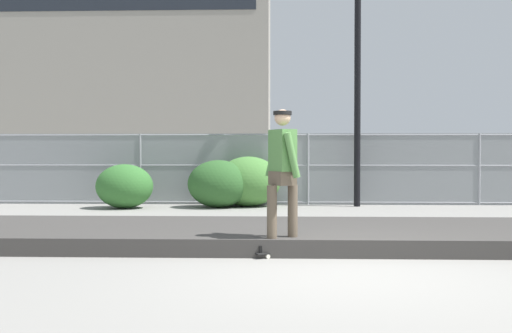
# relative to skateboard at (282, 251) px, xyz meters

# --- Properties ---
(ground_plane) EXTENTS (120.00, 120.00, 0.00)m
(ground_plane) POSITION_rel_skateboard_xyz_m (0.74, -1.08, -0.06)
(ground_plane) COLOR gray
(gravel_berm) EXTENTS (17.62, 2.69, 0.24)m
(gravel_berm) POSITION_rel_skateboard_xyz_m (0.74, 1.15, 0.06)
(gravel_berm) COLOR #3D3A38
(gravel_berm) RESTS_ON ground_plane
(skateboard) EXTENTS (0.80, 0.56, 0.07)m
(skateboard) POSITION_rel_skateboard_xyz_m (0.00, 0.00, 0.00)
(skateboard) COLOR black
(skateboard) RESTS_ON ground_plane
(skater) EXTENTS (0.68, 0.62, 1.83)m
(skater) POSITION_rel_skateboard_xyz_m (0.00, 0.00, 1.06)
(skater) COLOR black
(skater) RESTS_ON skateboard
(chain_fence) EXTENTS (17.64, 0.06, 1.85)m
(chain_fence) POSITION_rel_skateboard_xyz_m (0.74, 7.49, 0.87)
(chain_fence) COLOR gray
(chain_fence) RESTS_ON ground_plane
(street_lamp) EXTENTS (0.44, 0.44, 7.66)m
(street_lamp) POSITION_rel_skateboard_xyz_m (1.95, 7.02, 4.63)
(street_lamp) COLOR black
(street_lamp) RESTS_ON ground_plane
(parked_car_near) EXTENTS (4.55, 2.27, 1.66)m
(parked_car_near) POSITION_rel_skateboard_xyz_m (-1.34, 10.18, 0.78)
(parked_car_near) COLOR silver
(parked_car_near) RESTS_ON ground_plane
(parked_car_mid) EXTENTS (4.51, 2.18, 1.66)m
(parked_car_mid) POSITION_rel_skateboard_xyz_m (4.68, 10.61, 0.78)
(parked_car_mid) COLOR maroon
(parked_car_mid) RESTS_ON ground_plane
(library_building) EXTENTS (21.39, 11.17, 20.11)m
(library_building) POSITION_rel_skateboard_xyz_m (-11.33, 37.62, 10.00)
(library_building) COLOR gray
(library_building) RESTS_ON ground_plane
(shrub_left) EXTENTS (1.39, 1.14, 1.07)m
(shrub_left) POSITION_rel_skateboard_xyz_m (-3.76, 6.31, 0.48)
(shrub_left) COLOR #336B2D
(shrub_left) RESTS_ON ground_plane
(shrub_center) EXTENTS (1.51, 1.24, 1.17)m
(shrub_center) POSITION_rel_skateboard_xyz_m (-1.51, 6.60, 0.53)
(shrub_center) COLOR #2D5B28
(shrub_center) RESTS_ON ground_plane
(shrub_right) EXTENTS (1.62, 1.33, 1.25)m
(shrub_right) POSITION_rel_skateboard_xyz_m (-0.78, 6.92, 0.57)
(shrub_right) COLOR #477F38
(shrub_right) RESTS_ON ground_plane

